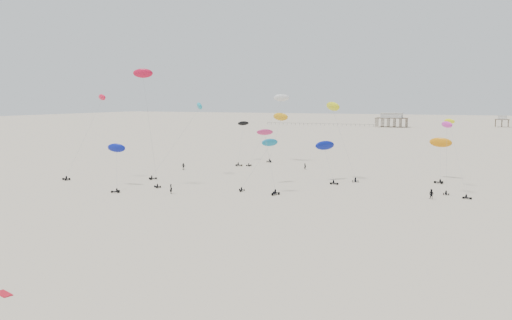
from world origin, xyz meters
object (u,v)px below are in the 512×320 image
at_px(pavilion_main, 392,121).
at_px(pavilion_small, 502,122).
at_px(spectator_0, 171,194).
at_px(rig_0, 264,151).
at_px(rig_7, 145,89).

relative_size(pavilion_main, pavilion_small, 2.33).
bearing_deg(pavilion_main, spectator_0, -91.34).
distance_m(pavilion_small, rig_0, 286.95).
bearing_deg(rig_0, pavilion_small, -112.38).
xyz_separation_m(rig_7, spectator_0, (10.05, -6.10, -21.12)).
distance_m(pavilion_small, spectator_0, 307.39).
height_order(rig_0, rig_7, rig_7).
bearing_deg(pavilion_small, rig_0, -102.71).
bearing_deg(rig_7, rig_0, -45.64).
distance_m(rig_7, spectator_0, 24.17).
xyz_separation_m(pavilion_small, spectator_0, (-76.25, -297.76, -3.49)).
bearing_deg(spectator_0, pavilion_small, -68.67).
bearing_deg(pavilion_main, rig_0, -88.42).
distance_m(pavilion_main, spectator_0, 267.87).
height_order(pavilion_small, rig_0, rig_0).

